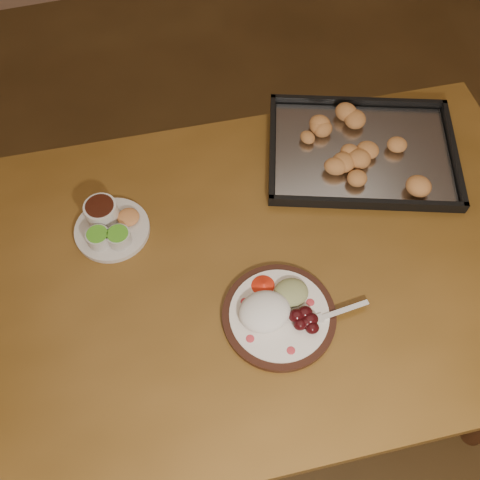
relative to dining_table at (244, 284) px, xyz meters
name	(u,v)px	position (x,y,z in m)	size (l,w,h in m)	color
ground	(261,292)	(0.15, 0.27, -0.65)	(4.00, 4.00, 0.00)	brown
dining_table	(244,284)	(0.00, 0.00, 0.00)	(1.55, 0.98, 0.75)	brown
dinner_plate	(277,312)	(0.03, -0.14, 0.12)	(0.32, 0.25, 0.06)	black
condiment_saucer	(109,225)	(-0.28, 0.18, 0.12)	(0.18, 0.18, 0.06)	beige
baking_tray	(362,150)	(0.39, 0.24, 0.11)	(0.57, 0.49, 0.05)	black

